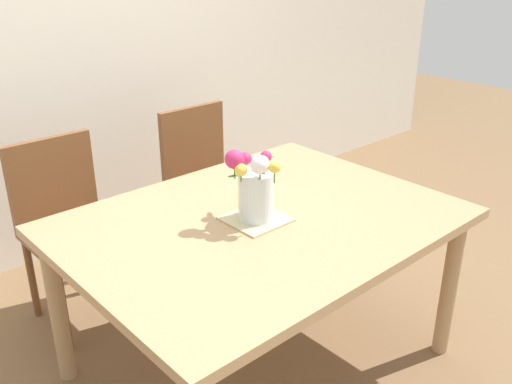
{
  "coord_description": "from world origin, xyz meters",
  "views": [
    {
      "loc": [
        -1.35,
        -1.47,
        1.71
      ],
      "look_at": [
        -0.03,
        -0.01,
        0.84
      ],
      "focal_mm": 39.3,
      "sensor_mm": 36.0,
      "label": 1
    }
  ],
  "objects_px": {
    "chair_right": "(206,175)",
    "flower_vase": "(255,188)",
    "dining_table": "(260,235)",
    "chair_left": "(67,219)"
  },
  "relations": [
    {
      "from": "chair_left",
      "to": "flower_vase",
      "type": "distance_m",
      "value": 1.06
    },
    {
      "from": "flower_vase",
      "to": "dining_table",
      "type": "bearing_deg",
      "value": 11.44
    },
    {
      "from": "chair_left",
      "to": "flower_vase",
      "type": "height_order",
      "value": "flower_vase"
    },
    {
      "from": "chair_left",
      "to": "chair_right",
      "type": "relative_size",
      "value": 1.0
    },
    {
      "from": "chair_right",
      "to": "flower_vase",
      "type": "height_order",
      "value": "flower_vase"
    },
    {
      "from": "chair_right",
      "to": "chair_left",
      "type": "bearing_deg",
      "value": 0.0
    },
    {
      "from": "dining_table",
      "to": "chair_left",
      "type": "height_order",
      "value": "chair_left"
    },
    {
      "from": "dining_table",
      "to": "chair_right",
      "type": "distance_m",
      "value": 1.01
    },
    {
      "from": "dining_table",
      "to": "chair_right",
      "type": "height_order",
      "value": "chair_right"
    },
    {
      "from": "dining_table",
      "to": "chair_right",
      "type": "xyz_separation_m",
      "value": [
        0.42,
        0.92,
        -0.13
      ]
    }
  ]
}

